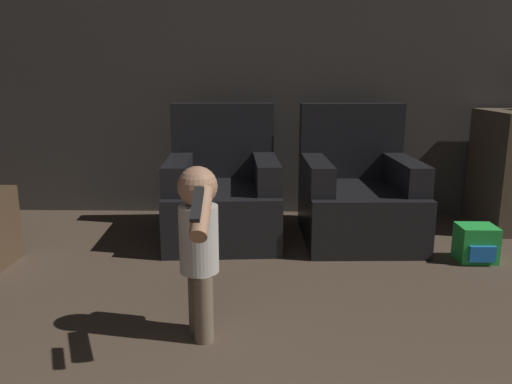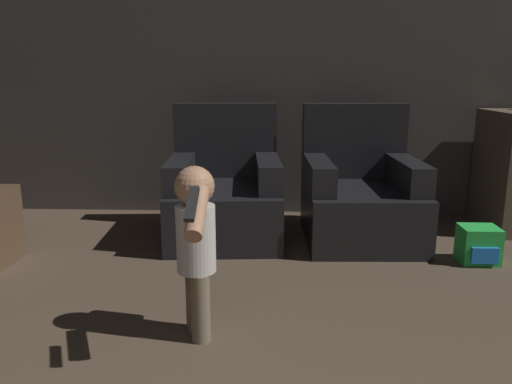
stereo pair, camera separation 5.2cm
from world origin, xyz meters
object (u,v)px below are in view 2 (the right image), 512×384
Objects in this scene: armchair_left at (225,194)px; armchair_right at (359,195)px; person_toddler at (196,239)px; toy_backpack at (479,245)px.

armchair_left is 1.02× the size of armchair_right.
toy_backpack is at bearing -81.55° from person_toddler.
toy_backpack is (0.68, -0.50, -0.20)m from armchair_right.
armchair_right is 0.87m from toy_backpack.
toy_backpack is (1.63, 1.00, -0.35)m from person_toddler.
armchair_right is 1.22× the size of person_toddler.
armchair_right reaches higher than person_toddler.
armchair_right is at bearing -4.16° from armchair_left.
person_toddler reaches higher than toy_backpack.
person_toddler is (-0.95, -1.50, 0.15)m from armchair_right.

